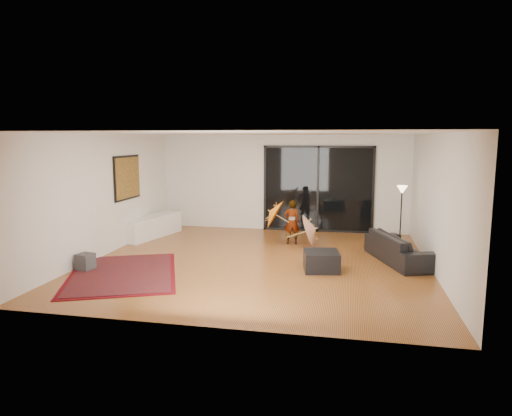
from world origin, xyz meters
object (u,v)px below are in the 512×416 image
(ottoman, at_px, (321,261))
(media_console, at_px, (152,227))
(child, at_px, (292,222))
(sofa, at_px, (400,248))

(ottoman, bearing_deg, media_console, 153.76)
(child, bearing_deg, ottoman, 99.12)
(media_console, height_order, child, child)
(media_console, relative_size, ottoman, 2.93)
(sofa, xyz_separation_m, ottoman, (-1.60, -0.98, -0.11))
(media_console, relative_size, child, 1.81)
(ottoman, height_order, child, child)
(sofa, distance_m, child, 2.75)
(media_console, distance_m, child, 3.75)
(media_console, height_order, ottoman, media_console)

